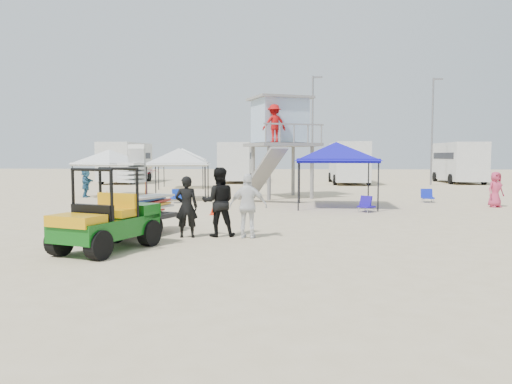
# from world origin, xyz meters

# --- Properties ---
(ground) EXTENTS (140.00, 140.00, 0.00)m
(ground) POSITION_xyz_m (0.00, 0.00, 0.00)
(ground) COLOR beige
(ground) RESTS_ON ground
(utility_cart) EXTENTS (2.05, 2.82, 1.93)m
(utility_cart) POSITION_xyz_m (-2.97, 1.46, 0.90)
(utility_cart) COLOR #0C5011
(utility_cart) RESTS_ON ground
(surf_trailer) EXTENTS (2.04, 2.78, 2.25)m
(surf_trailer) POSITION_xyz_m (-2.96, 3.79, 0.92)
(surf_trailer) COLOR black
(surf_trailer) RESTS_ON ground
(man_left) EXTENTS (0.65, 0.46, 1.69)m
(man_left) POSITION_xyz_m (-1.44, 3.49, 0.85)
(man_left) COLOR black
(man_left) RESTS_ON ground
(man_mid) EXTENTS (1.04, 0.87, 1.92)m
(man_mid) POSITION_xyz_m (-0.59, 3.74, 0.96)
(man_mid) COLOR black
(man_mid) RESTS_ON ground
(man_right) EXTENTS (1.06, 0.51, 1.76)m
(man_right) POSITION_xyz_m (0.26, 3.49, 0.88)
(man_right) COLOR white
(man_right) RESTS_ON ground
(lifeguard_tower) EXTENTS (4.28, 4.28, 5.20)m
(lifeguard_tower) POSITION_xyz_m (0.84, 16.67, 3.88)
(lifeguard_tower) COLOR gray
(lifeguard_tower) RESTS_ON ground
(canopy_blue) EXTENTS (3.45, 3.45, 3.22)m
(canopy_blue) POSITION_xyz_m (3.36, 11.89, 2.68)
(canopy_blue) COLOR black
(canopy_blue) RESTS_ON ground
(canopy_white_a) EXTENTS (3.25, 3.25, 3.00)m
(canopy_white_a) POSITION_xyz_m (-4.18, 14.77, 2.45)
(canopy_white_a) COLOR black
(canopy_white_a) RESTS_ON ground
(canopy_white_b) EXTENTS (3.84, 3.84, 2.96)m
(canopy_white_b) POSITION_xyz_m (-8.51, 16.84, 2.41)
(canopy_white_b) COLOR black
(canopy_white_b) RESTS_ON ground
(canopy_white_c) EXTENTS (3.41, 3.41, 3.12)m
(canopy_white_c) POSITION_xyz_m (-5.95, 23.72, 2.57)
(canopy_white_c) COLOR black
(canopy_white_c) RESTS_ON ground
(umbrella_a) EXTENTS (2.16, 2.19, 1.55)m
(umbrella_a) POSITION_xyz_m (-6.67, 17.42, 0.77)
(umbrella_a) COLOR red
(umbrella_a) RESTS_ON ground
(umbrella_b) EXTENTS (2.90, 2.91, 1.89)m
(umbrella_b) POSITION_xyz_m (-6.68, 17.44, 0.94)
(umbrella_b) COLOR gold
(umbrella_b) RESTS_ON ground
(cone_near) EXTENTS (0.34, 0.34, 0.50)m
(cone_near) POSITION_xyz_m (-1.48, 8.70, 0.25)
(cone_near) COLOR red
(cone_near) RESTS_ON ground
(cone_far) EXTENTS (0.34, 0.34, 0.50)m
(cone_far) POSITION_xyz_m (-7.64, 14.04, 0.25)
(cone_far) COLOR #DE5807
(cone_far) RESTS_ON ground
(beach_chair_a) EXTENTS (0.72, 0.81, 0.64)m
(beach_chair_a) POSITION_xyz_m (-3.98, 13.44, 0.31)
(beach_chair_a) COLOR #1033AF
(beach_chair_a) RESTS_ON ground
(beach_chair_b) EXTENTS (0.56, 0.60, 0.64)m
(beach_chair_b) POSITION_xyz_m (7.96, 14.41, 0.31)
(beach_chair_b) COLOR #1021B1
(beach_chair_b) RESTS_ON ground
(beach_chair_c) EXTENTS (0.73, 0.86, 0.64)m
(beach_chair_c) POSITION_xyz_m (4.40, 10.07, 0.31)
(beach_chair_c) COLOR #1D0E9D
(beach_chair_c) RESTS_ON ground
(rv_far_left) EXTENTS (2.64, 6.80, 3.25)m
(rv_far_left) POSITION_xyz_m (-12.00, 29.99, 1.80)
(rv_far_left) COLOR silver
(rv_far_left) RESTS_ON ground
(rv_mid_left) EXTENTS (2.65, 6.50, 3.25)m
(rv_mid_left) POSITION_xyz_m (-3.00, 31.49, 1.80)
(rv_mid_left) COLOR silver
(rv_mid_left) RESTS_ON ground
(rv_mid_right) EXTENTS (2.64, 7.00, 3.25)m
(rv_mid_right) POSITION_xyz_m (6.00, 29.99, 1.80)
(rv_mid_right) COLOR silver
(rv_mid_right) RESTS_ON ground
(rv_far_right) EXTENTS (2.64, 6.60, 3.25)m
(rv_far_right) POSITION_xyz_m (15.00, 31.49, 1.80)
(rv_far_right) COLOR silver
(rv_far_right) RESTS_ON ground
(light_pole_left) EXTENTS (0.14, 0.14, 8.00)m
(light_pole_left) POSITION_xyz_m (3.00, 27.00, 4.00)
(light_pole_left) COLOR slate
(light_pole_left) RESTS_ON ground
(light_pole_right) EXTENTS (0.14, 0.14, 8.00)m
(light_pole_right) POSITION_xyz_m (12.00, 28.50, 4.00)
(light_pole_right) COLOR slate
(light_pole_right) RESTS_ON ground
(distant_beachgoers) EXTENTS (20.57, 4.90, 1.56)m
(distant_beachgoers) POSITION_xyz_m (-2.57, 14.70, 0.78)
(distant_beachgoers) COLOR #C0375A
(distant_beachgoers) RESTS_ON ground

